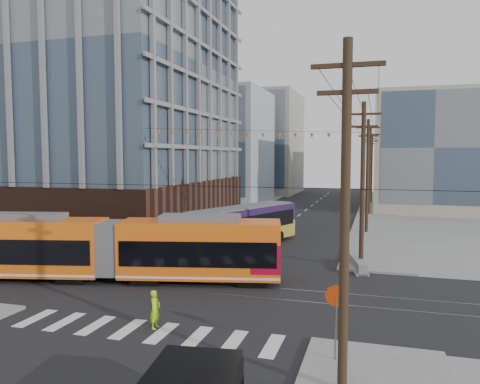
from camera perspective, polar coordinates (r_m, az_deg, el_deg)
The scene contains 16 objects.
ground at distance 23.80m, azimuth -8.07°, elevation -13.97°, with size 160.00×160.00×0.00m, color slate.
office_building at distance 54.12m, azimuth -19.65°, elevation 11.39°, with size 30.00×25.00×28.60m, color #381E16.
bg_bldg_nw_near at distance 77.21m, azimuth -3.62°, elevation 5.52°, with size 18.00×16.00×18.00m, color #8C99A5.
bg_bldg_ne_near at distance 68.85m, azimuth 21.96°, elevation 4.52°, with size 14.00×14.00×16.00m, color gray.
bg_bldg_nw_far at distance 95.49m, azimuth 2.22°, elevation 5.91°, with size 16.00×18.00×20.00m, color gray.
bg_bldg_ne_far at distance 88.95m, azimuth 22.00°, elevation 3.77°, with size 16.00×16.00×14.00m, color #8C99A5.
utility_pole_near at distance 14.70m, azimuth 12.67°, elevation -3.48°, with size 0.30×0.30×11.00m, color black.
utility_pole_far at distance 76.56m, azimuth 15.73°, elevation 2.76°, with size 0.30×0.30×11.00m, color black.
streetcar at distance 29.28m, azimuth -15.30°, elevation -6.68°, with size 20.09×2.83×3.87m, color orange, non-canonical shape.
city_bus at distance 38.64m, azimuth 0.32°, elevation -4.18°, with size 2.63×12.15×3.44m, color #25113A, non-canonical shape.
parked_car_silver at distance 38.19m, azimuth -7.35°, elevation -5.86°, with size 1.49×4.28×1.41m, color #A5A6A7.
parked_car_white at distance 40.37m, azimuth -6.47°, elevation -5.33°, with size 1.90×4.68×1.36m, color silver.
parked_car_grey at distance 49.55m, azimuth -0.88°, elevation -3.50°, with size 2.22×4.82×1.34m, color slate.
pedestrian at distance 21.26m, azimuth -10.30°, elevation -13.90°, with size 0.61×0.40×1.68m, color #B7FB14.
stop_sign at distance 17.85m, azimuth 11.58°, elevation -15.80°, with size 0.82×0.82×2.70m, color #A12B07, non-canonical shape.
jersey_barrier at distance 32.15m, azimuth 14.15°, elevation -8.53°, with size 0.82×3.66×0.73m, color slate.
Camera 1 is at (9.43, -20.53, 7.49)m, focal length 35.00 mm.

